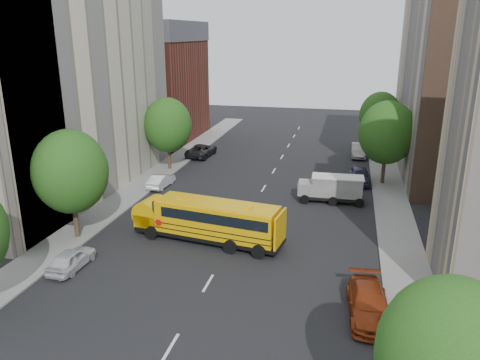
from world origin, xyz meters
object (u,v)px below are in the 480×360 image
(street_tree_2, at_px, (168,125))
(street_tree_4, at_px, (387,133))
(parked_car_5, at_px, (359,150))
(school_bus, at_px, (207,219))
(safari_truck, at_px, (332,188))
(parked_car_4, at_px, (359,175))
(street_tree_3, at_px, (450,358))
(parked_car_2, at_px, (202,150))
(parked_car_3, at_px, (369,303))
(parked_car_0, at_px, (72,259))
(parked_car_1, at_px, (161,181))
(street_tree_5, at_px, (380,116))
(street_tree_1, at_px, (70,172))

(street_tree_2, height_order, street_tree_4, street_tree_4)
(parked_car_5, bearing_deg, school_bus, -113.09)
(street_tree_4, xyz_separation_m, safari_truck, (-4.59, -6.20, -3.84))
(street_tree_2, distance_m, safari_truck, 18.82)
(school_bus, xyz_separation_m, safari_truck, (8.18, 10.16, -0.46))
(school_bus, height_order, parked_car_4, school_bus)
(street_tree_3, distance_m, school_bus, 20.39)
(parked_car_2, bearing_deg, parked_car_5, -163.54)
(school_bus, distance_m, parked_car_4, 19.36)
(street_tree_4, relative_size, parked_car_3, 1.60)
(parked_car_0, distance_m, parked_car_4, 28.19)
(parked_car_4, bearing_deg, street_tree_4, 2.18)
(street_tree_3, xyz_separation_m, school_bus, (-12.78, 15.64, -2.77))
(street_tree_4, distance_m, parked_car_1, 21.86)
(street_tree_5, distance_m, safari_truck, 19.09)
(street_tree_4, bearing_deg, school_bus, -128.00)
(parked_car_0, relative_size, parked_car_3, 0.75)
(street_tree_1, distance_m, parked_car_5, 34.75)
(street_tree_5, bearing_deg, street_tree_4, -90.00)
(safari_truck, xyz_separation_m, parked_car_0, (-15.21, -15.99, -0.58))
(parked_car_1, bearing_deg, safari_truck, -178.70)
(parked_car_3, xyz_separation_m, parked_car_5, (-0.27, 33.52, 0.03))
(street_tree_5, distance_m, school_bus, 31.25)
(street_tree_1, xyz_separation_m, safari_truck, (17.41, 11.80, -3.72))
(safari_truck, distance_m, parked_car_5, 16.63)
(school_bus, relative_size, parked_car_3, 2.17)
(street_tree_2, relative_size, street_tree_3, 1.08)
(street_tree_3, xyz_separation_m, safari_truck, (-4.59, 25.80, -3.22))
(street_tree_3, height_order, parked_car_2, street_tree_3)
(parked_car_4, bearing_deg, safari_truck, -113.91)
(street_tree_2, bearing_deg, street_tree_5, 28.61)
(school_bus, height_order, parked_car_5, school_bus)
(street_tree_2, relative_size, school_bus, 0.70)
(street_tree_3, height_order, parked_car_1, street_tree_3)
(street_tree_5, bearing_deg, parked_car_1, -139.13)
(parked_car_3, relative_size, parked_car_4, 1.11)
(parked_car_4, xyz_separation_m, parked_car_5, (0.00, 10.42, -0.01))
(parked_car_0, height_order, parked_car_2, parked_car_2)
(street_tree_5, distance_m, parked_car_5, 4.84)
(street_tree_1, bearing_deg, street_tree_3, -32.47)
(safari_truck, height_order, parked_car_5, safari_truck)
(parked_car_5, bearing_deg, parked_car_1, -140.27)
(street_tree_1, height_order, street_tree_3, street_tree_1)
(street_tree_5, bearing_deg, parked_car_3, -93.13)
(school_bus, relative_size, parked_car_5, 2.36)
(street_tree_4, height_order, safari_truck, street_tree_4)
(parked_car_2, height_order, parked_car_4, parked_car_4)
(street_tree_1, height_order, street_tree_4, street_tree_4)
(street_tree_3, bearing_deg, parked_car_1, 128.20)
(street_tree_1, relative_size, street_tree_2, 1.03)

